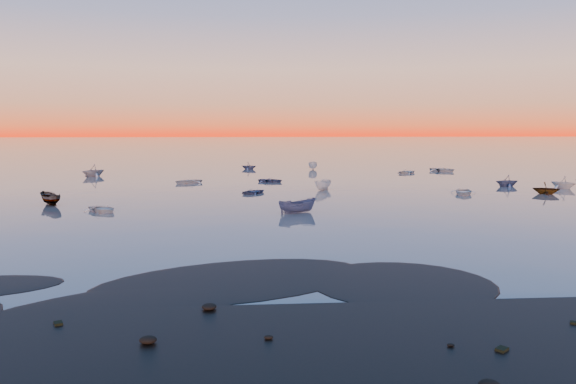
{
  "coord_description": "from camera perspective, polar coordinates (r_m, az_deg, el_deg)",
  "views": [
    {
      "loc": [
        -5.75,
        -27.83,
        8.15
      ],
      "look_at": [
        -1.5,
        28.0,
        1.57
      ],
      "focal_mm": 35.0,
      "sensor_mm": 36.0,
      "label": 1
    }
  ],
  "objects": [
    {
      "name": "boat_near_center",
      "position": [
        53.14,
        0.94,
        -2.12
      ],
      "size": [
        2.74,
        4.16,
        1.33
      ],
      "primitive_type": "imported",
      "rotation": [
        0.0,
        0.0,
        1.89
      ],
      "color": "#3A4970",
      "rests_on": "ground"
    },
    {
      "name": "boat_near_right",
      "position": [
        82.35,
        26.15,
        0.34
      ],
      "size": [
        3.86,
        3.11,
        1.24
      ],
      "primitive_type": "imported",
      "rotation": [
        0.0,
        0.0,
        3.65
      ],
      "color": "white",
      "rests_on": "ground"
    },
    {
      "name": "moored_fleet",
      "position": [
        81.45,
        -0.28,
        0.96
      ],
      "size": [
        124.0,
        58.0,
        1.2
      ],
      "primitive_type": null,
      "color": "white",
      "rests_on": "ground"
    },
    {
      "name": "mud_lobes",
      "position": [
        28.62,
        7.54,
        -9.87
      ],
      "size": [
        140.0,
        6.0,
        0.07
      ],
      "primitive_type": null,
      "color": "black",
      "rests_on": "ground"
    },
    {
      "name": "boat_near_left",
      "position": [
        56.63,
        -18.31,
        -1.91
      ],
      "size": [
        3.76,
        3.66,
        0.93
      ],
      "primitive_type": "imported",
      "rotation": [
        0.0,
        0.0,
        0.75
      ],
      "color": "white",
      "rests_on": "ground"
    },
    {
      "name": "ground",
      "position": [
        128.22,
        -1.78,
        3.06
      ],
      "size": [
        600.0,
        600.0,
        0.0
      ],
      "primitive_type": "plane",
      "color": "slate",
      "rests_on": "ground"
    }
  ]
}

